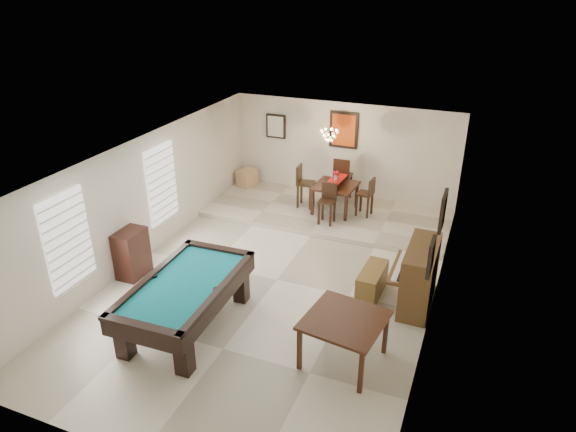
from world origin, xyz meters
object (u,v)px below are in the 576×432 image
Objects in this scene: dining_chair_south at (327,204)px; dining_chair_north at (343,178)px; chandelier at (329,131)px; piano_bench at (372,282)px; dining_chair_west at (306,186)px; dining_table at (335,196)px; dining_chair_east at (365,197)px; pool_table at (187,305)px; apothecary_chest at (132,253)px; corner_bench at (247,178)px; upright_piano at (412,274)px; square_table at (344,340)px; flower_vase at (336,175)px.

dining_chair_north reaches higher than dining_chair_south.
chandelier is at bearing 82.33° from dining_chair_north.
piano_bench is 4.00m from dining_chair_west.
dining_chair_east is (0.74, 0.05, 0.08)m from dining_table.
apothecary_chest is (-1.91, 1.03, 0.06)m from pool_table.
apothecary_chest is 1.95× the size of corner_bench.
upright_piano reaches higher than pool_table.
upright_piano is 1.46× the size of piano_bench.
dining_chair_south reaches higher than piano_bench.
dining_table is 1.96× the size of corner_bench.
dining_chair_east is (1.76, 5.30, 0.18)m from pool_table.
chandelier is at bearing 130.98° from upright_piano.
square_table is 1.17× the size of apothecary_chest.
pool_table is 2.62× the size of apothecary_chest.
square_table is 0.81× the size of upright_piano.
square_table is at bearing -109.18° from upright_piano.
dining_chair_west reaches higher than square_table.
dining_chair_west is 2.15× the size of corner_bench.
pool_table is at bearing -147.91° from upright_piano.
dining_chair_south is 1.64× the size of chandelier.
pool_table is 2.60× the size of dining_table.
dining_chair_east reaches higher than dining_table.
dining_chair_north is (2.89, 5.02, 0.21)m from apothecary_chest.
dining_chair_west is at bearing 128.48° from piano_bench.
corner_bench is at bearing 88.42° from apothecary_chest.
dining_chair_north is (-1.75, 5.90, 0.30)m from square_table.
dining_chair_north is at bearing 92.46° from flower_vase.
dining_chair_north is at bearing -46.54° from dining_chair_west.
apothecary_chest is at bearing -123.96° from chandelier.
dining_chair_north is 1.09m from dining_chair_west.
piano_bench is at bearing -54.69° from dining_chair_south.
dining_chair_north is (-0.03, 0.79, -0.37)m from flower_vase.
flower_vase reaches higher than dining_chair_east.
dining_chair_west reaches higher than pool_table.
dining_chair_north is 1.08m from dining_chair_east.
flower_vase is 1.15m from chandelier.
square_table is at bearing -68.68° from dining_chair_south.
dining_chair_south is (2.95, 3.49, 0.12)m from apothecary_chest.
dining_chair_south is 1.71m from chandelier.
corner_bench is (-2.76, -0.07, -0.35)m from dining_chair_north.
upright_piano is 4.60m from dining_chair_north.
dining_chair_west is at bearing 135.81° from upright_piano.
chandelier is at bearing 122.03° from piano_bench.
chandelier reaches higher than flower_vase.
upright_piano is 3.93m from dining_table.
dining_chair_south is (0.02, -0.74, 0.08)m from dining_table.
flower_vase is at bearing -14.61° from corner_bench.
corner_bench is (-2.81, 1.46, -0.26)m from dining_chair_south.
dining_table is 2.89m from corner_bench.
dining_chair_east reaches higher than corner_bench.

